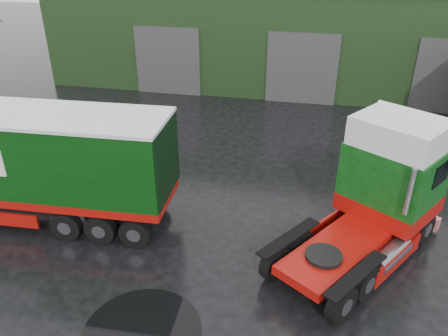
# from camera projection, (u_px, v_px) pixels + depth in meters

# --- Properties ---
(ground) EXTENTS (100.00, 100.00, 0.00)m
(ground) POSITION_uv_depth(u_px,v_px,m) (207.00, 240.00, 14.06)
(ground) COLOR black
(warehouse) EXTENTS (32.40, 12.40, 6.30)m
(warehouse) POSITION_uv_depth(u_px,v_px,m) (309.00, 29.00, 29.44)
(warehouse) COLOR black
(warehouse) RESTS_ON ground
(hero_tractor) EXTENTS (6.03, 7.10, 4.13)m
(hero_tractor) POSITION_uv_depth(u_px,v_px,m) (361.00, 201.00, 12.28)
(hero_tractor) COLOR #0E4613
(hero_tractor) RESTS_ON ground
(tree_back_b) EXTENTS (4.40, 4.40, 7.50)m
(tree_back_b) POSITION_uv_depth(u_px,v_px,m) (412.00, 3.00, 36.26)
(tree_back_b) COLOR black
(tree_back_b) RESTS_ON ground
(puddle_0) EXTENTS (2.98, 2.98, 0.01)m
(puddle_0) POSITION_uv_depth(u_px,v_px,m) (142.00, 332.00, 10.79)
(puddle_0) COLOR black
(puddle_0) RESTS_ON ground
(puddle_1) EXTENTS (2.88, 2.88, 0.01)m
(puddle_1) POSITION_uv_depth(u_px,v_px,m) (393.00, 206.00, 15.82)
(puddle_1) COLOR black
(puddle_1) RESTS_ON ground
(puddle_2) EXTENTS (3.53, 3.53, 0.01)m
(puddle_2) POSITION_uv_depth(u_px,v_px,m) (87.00, 180.00, 17.51)
(puddle_2) COLOR black
(puddle_2) RESTS_ON ground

